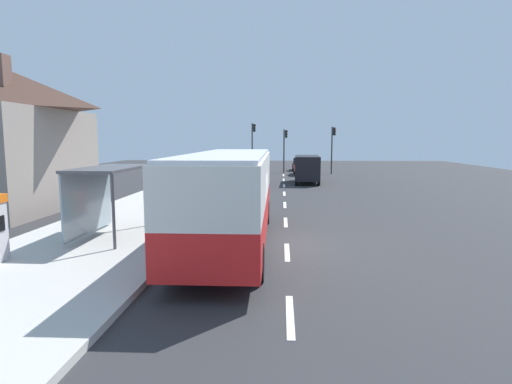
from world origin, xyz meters
TOP-DOWN VIEW (x-y plane):
  - ground_plane at (0.00, 14.00)m, footprint 56.00×92.00m
  - sidewalk_platform at (-6.40, 2.00)m, footprint 6.20×30.00m
  - lane_stripe_seg_0 at (0.25, -6.00)m, footprint 0.16×2.20m
  - lane_stripe_seg_1 at (0.25, -1.00)m, footprint 0.16×2.20m
  - lane_stripe_seg_2 at (0.25, 4.00)m, footprint 0.16×2.20m
  - lane_stripe_seg_3 at (0.25, 9.00)m, footprint 0.16×2.20m
  - lane_stripe_seg_4 at (0.25, 14.00)m, footprint 0.16×2.20m
  - lane_stripe_seg_5 at (0.25, 19.00)m, footprint 0.16×2.20m
  - lane_stripe_seg_6 at (0.25, 24.00)m, footprint 0.16×2.20m
  - lane_stripe_seg_7 at (0.25, 29.00)m, footprint 0.16×2.20m
  - bus at (-1.71, -0.16)m, footprint 2.64×11.04m
  - white_van at (2.20, 21.30)m, footprint 2.18×5.26m
  - sedan_near at (2.30, 36.25)m, footprint 2.04×4.49m
  - sedan_far at (2.30, 29.66)m, footprint 1.94×4.45m
  - recycling_bin_blue at (-4.20, 2.96)m, footprint 0.52×0.52m
  - recycling_bin_green at (-4.20, 3.66)m, footprint 0.52×0.52m
  - recycling_bin_orange at (-4.20, 4.36)m, footprint 0.52×0.52m
  - recycling_bin_red at (-4.20, 5.06)m, footprint 0.52×0.52m
  - traffic_light_near_side at (5.50, 31.10)m, footprint 0.49×0.28m
  - traffic_light_far_side at (-3.11, 31.90)m, footprint 0.49×0.28m
  - traffic_light_median at (0.40, 32.70)m, footprint 0.49×0.28m
  - bus_shelter at (-6.41, 0.29)m, footprint 1.80×4.00m

SIDE VIEW (x-z plane):
  - ground_plane at x=0.00m, z-range -0.04..0.00m
  - lane_stripe_seg_0 at x=0.25m, z-range 0.00..0.01m
  - lane_stripe_seg_1 at x=0.25m, z-range 0.00..0.01m
  - lane_stripe_seg_2 at x=0.25m, z-range 0.00..0.01m
  - lane_stripe_seg_3 at x=0.25m, z-range 0.00..0.01m
  - lane_stripe_seg_4 at x=0.25m, z-range 0.00..0.01m
  - lane_stripe_seg_5 at x=0.25m, z-range 0.00..0.01m
  - lane_stripe_seg_6 at x=0.25m, z-range 0.00..0.01m
  - lane_stripe_seg_7 at x=0.25m, z-range 0.00..0.01m
  - sidewalk_platform at x=-6.40m, z-range 0.00..0.18m
  - recycling_bin_blue at x=-4.20m, z-range 0.18..1.13m
  - recycling_bin_green at x=-4.20m, z-range 0.18..1.13m
  - recycling_bin_orange at x=-4.20m, z-range 0.18..1.13m
  - recycling_bin_red at x=-4.20m, z-range 0.18..1.13m
  - sedan_near at x=2.30m, z-range 0.03..1.55m
  - sedan_far at x=2.30m, z-range 0.03..1.55m
  - white_van at x=2.20m, z-range 0.19..2.49m
  - bus at x=-1.71m, z-range 0.24..3.45m
  - bus_shelter at x=-6.41m, z-range 0.85..3.35m
  - traffic_light_median at x=0.40m, z-range 0.80..5.59m
  - traffic_light_near_side at x=5.50m, z-range 0.83..5.86m
  - traffic_light_far_side at x=-3.11m, z-range 0.87..6.31m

